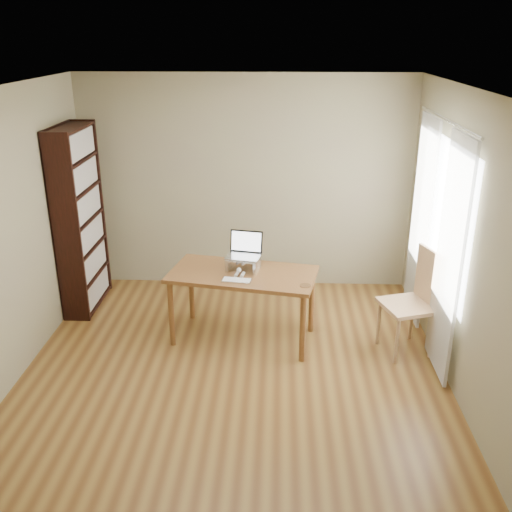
{
  "coord_description": "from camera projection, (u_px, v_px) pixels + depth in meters",
  "views": [
    {
      "loc": [
        0.41,
        -4.49,
        3.03
      ],
      "look_at": [
        0.19,
        0.79,
        0.94
      ],
      "focal_mm": 40.0,
      "sensor_mm": 36.0,
      "label": 1
    }
  ],
  "objects": [
    {
      "name": "laptop_stand",
      "position": [
        243.0,
        262.0,
        5.82
      ],
      "size": [
        0.32,
        0.25,
        0.13
      ],
      "rotation": [
        0.0,
        0.0,
        -0.19
      ],
      "color": "silver",
      "rests_on": "desk"
    },
    {
      "name": "coaster",
      "position": [
        305.0,
        286.0,
        5.47
      ],
      "size": [
        0.11,
        0.11,
        0.01
      ],
      "primitive_type": "cylinder",
      "color": "brown",
      "rests_on": "desk"
    },
    {
      "name": "desk",
      "position": [
        243.0,
        281.0,
        5.81
      ],
      "size": [
        1.58,
        1.0,
        0.75
      ],
      "rotation": [
        0.0,
        0.0,
        -0.19
      ],
      "color": "brown",
      "rests_on": "ground"
    },
    {
      "name": "bookshelf",
      "position": [
        80.0,
        220.0,
        6.42
      ],
      "size": [
        0.3,
        0.9,
        2.1
      ],
      "color": "black",
      "rests_on": "ground"
    },
    {
      "name": "cat",
      "position": [
        243.0,
        262.0,
        5.85
      ],
      "size": [
        0.25,
        0.49,
        0.16
      ],
      "rotation": [
        0.0,
        0.0,
        -0.17
      ],
      "color": "#463D37",
      "rests_on": "desk"
    },
    {
      "name": "keyboard",
      "position": [
        237.0,
        280.0,
        5.57
      ],
      "size": [
        0.3,
        0.16,
        0.02
      ],
      "rotation": [
        0.0,
        0.0,
        -0.14
      ],
      "color": "silver",
      "rests_on": "desk"
    },
    {
      "name": "laptop",
      "position": [
        243.0,
        250.0,
        5.83
      ],
      "size": [
        0.38,
        0.34,
        0.24
      ],
      "rotation": [
        0.0,
        0.0,
        -0.19
      ],
      "color": "silver",
      "rests_on": "laptop_stand"
    },
    {
      "name": "chair",
      "position": [
        417.0,
        299.0,
        5.59
      ],
      "size": [
        0.59,
        0.59,
        1.06
      ],
      "rotation": [
        0.0,
        0.0,
        0.32
      ],
      "color": "tan",
      "rests_on": "ground"
    },
    {
      "name": "room",
      "position": [
        234.0,
        250.0,
        4.83
      ],
      "size": [
        4.04,
        4.54,
        2.64
      ],
      "color": "brown",
      "rests_on": "ground"
    },
    {
      "name": "curtains",
      "position": [
        434.0,
        236.0,
        5.54
      ],
      "size": [
        0.03,
        1.9,
        2.25
      ],
      "color": "silver",
      "rests_on": "ground"
    }
  ]
}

